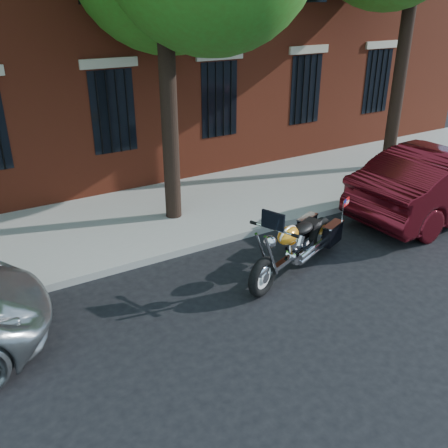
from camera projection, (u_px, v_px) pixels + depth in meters
ground at (219, 284)px, 9.10m from camera, size 120.00×120.00×0.00m
curb at (184, 250)px, 10.14m from camera, size 40.00×0.16×0.15m
sidewalk at (148, 218)px, 11.61m from camera, size 40.00×3.60×0.15m
motorcycle at (298, 245)px, 9.39m from camera, size 2.91×1.50×1.50m
car_maroon at (445, 182)px, 11.63m from camera, size 5.11×2.00×1.66m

